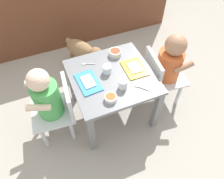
{
  "coord_description": "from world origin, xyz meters",
  "views": [
    {
      "loc": [
        -0.38,
        -0.92,
        1.5
      ],
      "look_at": [
        0.0,
        0.0,
        0.28
      ],
      "focal_mm": 34.24,
      "sensor_mm": 36.0,
      "label": 1
    }
  ],
  "objects": [
    {
      "name": "seated_child_left",
      "position": [
        -0.44,
        -0.01,
        0.4
      ],
      "size": [
        0.3,
        0.3,
        0.66
      ],
      "color": "silver",
      "rests_on": "ground"
    },
    {
      "name": "dog",
      "position": [
        -0.05,
        0.57,
        0.21
      ],
      "size": [
        0.3,
        0.39,
        0.32
      ],
      "color": "olive",
      "rests_on": "ground"
    },
    {
      "name": "dining_table",
      "position": [
        0.0,
        0.0,
        0.36
      ],
      "size": [
        0.56,
        0.55,
        0.43
      ],
      "color": "slate",
      "rests_on": "ground"
    },
    {
      "name": "spoon_by_right_tray",
      "position": [
        0.13,
        -0.17,
        0.44
      ],
      "size": [
        0.08,
        0.08,
        0.01
      ],
      "color": "silver",
      "rests_on": "dining_table"
    },
    {
      "name": "spoon_by_left_tray",
      "position": [
        -0.12,
        0.17,
        0.44
      ],
      "size": [
        0.1,
        0.05,
        0.01
      ],
      "color": "silver",
      "rests_on": "dining_table"
    },
    {
      "name": "veggie_bowl_far",
      "position": [
        -0.08,
        -0.18,
        0.45
      ],
      "size": [
        0.08,
        0.08,
        0.03
      ],
      "color": "white",
      "rests_on": "dining_table"
    },
    {
      "name": "seated_child_right",
      "position": [
        0.44,
        -0.02,
        0.4
      ],
      "size": [
        0.31,
        0.31,
        0.65
      ],
      "color": "silver",
      "rests_on": "ground"
    },
    {
      "name": "food_tray_right",
      "position": [
        0.17,
        0.0,
        0.44
      ],
      "size": [
        0.15,
        0.19,
        0.02
      ],
      "color": "gold",
      "rests_on": "dining_table"
    },
    {
      "name": "water_cup_left",
      "position": [
        -0.02,
        0.04,
        0.46
      ],
      "size": [
        0.06,
        0.06,
        0.06
      ],
      "color": "white",
      "rests_on": "dining_table"
    },
    {
      "name": "ground_plane",
      "position": [
        0.0,
        0.0,
        0.0
      ],
      "size": [
        7.0,
        7.0,
        0.0
      ],
      "primitive_type": "plane",
      "color": "#9E998E"
    },
    {
      "name": "food_tray_left",
      "position": [
        -0.17,
        0.0,
        0.44
      ],
      "size": [
        0.15,
        0.22,
        0.02
      ],
      "color": "#388CD8",
      "rests_on": "dining_table"
    },
    {
      "name": "water_cup_right",
      "position": [
        0.03,
        -0.12,
        0.46
      ],
      "size": [
        0.06,
        0.06,
        0.06
      ],
      "color": "white",
      "rests_on": "dining_table"
    },
    {
      "name": "cereal_bowl_right_side",
      "position": [
        0.1,
        0.18,
        0.45
      ],
      "size": [
        0.09,
        0.09,
        0.04
      ],
      "color": "silver",
      "rests_on": "dining_table"
    }
  ]
}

